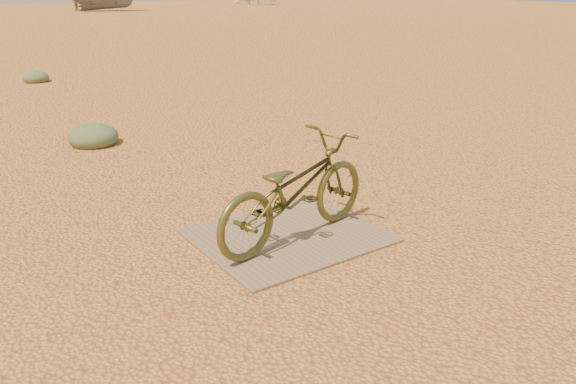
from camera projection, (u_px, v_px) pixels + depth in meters
ground at (226, 246)px, 4.68m from camera, size 120.00×120.00×0.00m
plywood_board at (288, 236)px, 4.85m from camera, size 1.51×1.28×0.02m
bicycle at (295, 190)px, 4.63m from camera, size 1.74×0.87×0.87m
kale_a at (94, 144)px, 7.62m from camera, size 0.66×0.66×0.36m
kale_b at (37, 82)px, 12.39m from camera, size 0.56×0.56×0.31m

